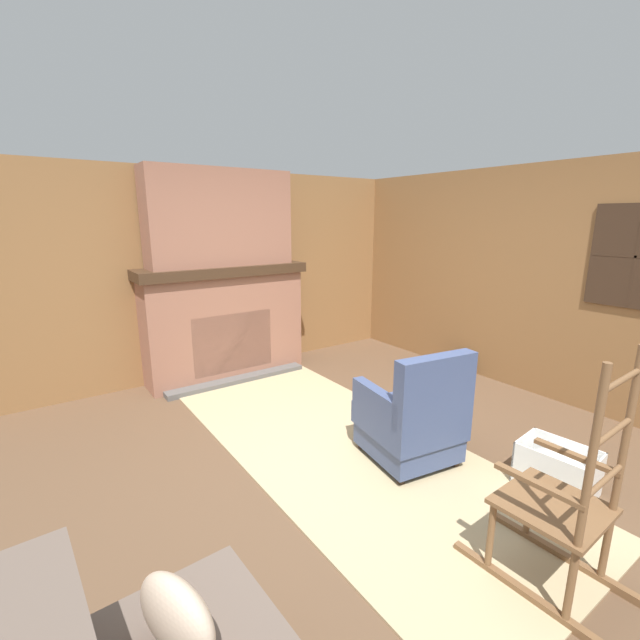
{
  "coord_description": "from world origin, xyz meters",
  "views": [
    {
      "loc": [
        2.37,
        -1.91,
        1.87
      ],
      "look_at": [
        -0.92,
        0.41,
        0.9
      ],
      "focal_mm": 24.0,
      "sensor_mm": 36.0,
      "label": 1
    }
  ],
  "objects_px": {
    "rocking_chair": "(561,510)",
    "storage_case": "(268,257)",
    "firewood_stack": "(447,367)",
    "oil_lamp_vase": "(180,258)",
    "armchair": "(412,420)",
    "laundry_basket": "(557,468)",
    "decorative_plate_on_mantel": "(209,254)"
  },
  "relations": [
    {
      "from": "storage_case",
      "to": "decorative_plate_on_mantel",
      "type": "relative_size",
      "value": 0.93
    },
    {
      "from": "rocking_chair",
      "to": "decorative_plate_on_mantel",
      "type": "bearing_deg",
      "value": 2.09
    },
    {
      "from": "rocking_chair",
      "to": "firewood_stack",
      "type": "xyz_separation_m",
      "value": [
        -2.29,
        2.01,
        -0.32
      ]
    },
    {
      "from": "rocking_chair",
      "to": "storage_case",
      "type": "distance_m",
      "value": 4.02
    },
    {
      "from": "oil_lamp_vase",
      "to": "storage_case",
      "type": "bearing_deg",
      "value": 89.99
    },
    {
      "from": "decorative_plate_on_mantel",
      "to": "oil_lamp_vase",
      "type": "bearing_deg",
      "value": -86.59
    },
    {
      "from": "laundry_basket",
      "to": "decorative_plate_on_mantel",
      "type": "bearing_deg",
      "value": -162.45
    },
    {
      "from": "rocking_chair",
      "to": "firewood_stack",
      "type": "bearing_deg",
      "value": -43.48
    },
    {
      "from": "firewood_stack",
      "to": "oil_lamp_vase",
      "type": "distance_m",
      "value": 3.35
    },
    {
      "from": "rocking_chair",
      "to": "storage_case",
      "type": "relative_size",
      "value": 5.14
    },
    {
      "from": "rocking_chair",
      "to": "laundry_basket",
      "type": "bearing_deg",
      "value": -66.33
    },
    {
      "from": "laundry_basket",
      "to": "decorative_plate_on_mantel",
      "type": "xyz_separation_m",
      "value": [
        -3.5,
        -1.11,
        1.3
      ]
    },
    {
      "from": "rocking_chair",
      "to": "decorative_plate_on_mantel",
      "type": "distance_m",
      "value": 4.04
    },
    {
      "from": "storage_case",
      "to": "rocking_chair",
      "type": "bearing_deg",
      "value": -6.59
    },
    {
      "from": "armchair",
      "to": "rocking_chair",
      "type": "bearing_deg",
      "value": 177.71
    },
    {
      "from": "rocking_chair",
      "to": "oil_lamp_vase",
      "type": "height_order",
      "value": "oil_lamp_vase"
    },
    {
      "from": "laundry_basket",
      "to": "storage_case",
      "type": "height_order",
      "value": "storage_case"
    },
    {
      "from": "laundry_basket",
      "to": "oil_lamp_vase",
      "type": "xyz_separation_m",
      "value": [
        -3.48,
        -1.44,
        1.28
      ]
    },
    {
      "from": "rocking_chair",
      "to": "oil_lamp_vase",
      "type": "relative_size",
      "value": 4.12
    },
    {
      "from": "armchair",
      "to": "storage_case",
      "type": "height_order",
      "value": "storage_case"
    },
    {
      "from": "armchair",
      "to": "laundry_basket",
      "type": "relative_size",
      "value": 1.79
    },
    {
      "from": "rocking_chair",
      "to": "oil_lamp_vase",
      "type": "xyz_separation_m",
      "value": [
        -3.88,
        -0.63,
        1.01
      ]
    },
    {
      "from": "rocking_chair",
      "to": "storage_case",
      "type": "height_order",
      "value": "storage_case"
    },
    {
      "from": "decorative_plate_on_mantel",
      "to": "laundry_basket",
      "type": "bearing_deg",
      "value": 17.55
    },
    {
      "from": "oil_lamp_vase",
      "to": "firewood_stack",
      "type": "bearing_deg",
      "value": 58.99
    },
    {
      "from": "laundry_basket",
      "to": "storage_case",
      "type": "distance_m",
      "value": 3.71
    },
    {
      "from": "armchair",
      "to": "oil_lamp_vase",
      "type": "xyz_separation_m",
      "value": [
        -2.64,
        -0.88,
        1.1
      ]
    },
    {
      "from": "laundry_basket",
      "to": "oil_lamp_vase",
      "type": "distance_m",
      "value": 3.98
    },
    {
      "from": "armchair",
      "to": "rocking_chair",
      "type": "relative_size",
      "value": 0.72
    },
    {
      "from": "firewood_stack",
      "to": "oil_lamp_vase",
      "type": "relative_size",
      "value": 1.39
    },
    {
      "from": "storage_case",
      "to": "decorative_plate_on_mantel",
      "type": "height_order",
      "value": "decorative_plate_on_mantel"
    },
    {
      "from": "rocking_chair",
      "to": "storage_case",
      "type": "bearing_deg",
      "value": -8.78
    }
  ]
}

